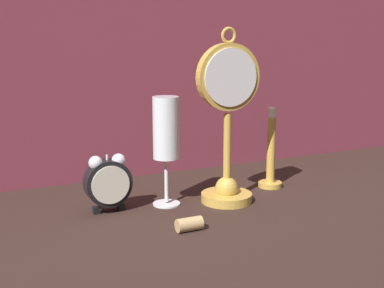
% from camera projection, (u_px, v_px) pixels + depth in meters
% --- Properties ---
extents(ground_plane, '(4.00, 4.00, 0.00)m').
position_uv_depth(ground_plane, '(213.00, 220.00, 0.90)').
color(ground_plane, black).
extents(fabric_backdrop_drape, '(1.78, 0.01, 0.71)m').
position_uv_depth(fabric_backdrop_drape, '(141.00, 9.00, 1.11)').
color(fabric_backdrop_drape, brown).
rests_on(fabric_backdrop_drape, ground_plane).
extents(pocket_watch_on_stand, '(0.12, 0.09, 0.32)m').
position_uv_depth(pocket_watch_on_stand, '(228.00, 128.00, 0.97)').
color(pocket_watch_on_stand, gold).
rests_on(pocket_watch_on_stand, ground_plane).
extents(alarm_clock_twin_bell, '(0.08, 0.03, 0.10)m').
position_uv_depth(alarm_clock_twin_bell, '(108.00, 181.00, 0.93)').
color(alarm_clock_twin_bell, black).
rests_on(alarm_clock_twin_bell, ground_plane).
extents(champagne_flute, '(0.05, 0.05, 0.20)m').
position_uv_depth(champagne_flute, '(166.00, 135.00, 0.95)').
color(champagne_flute, silver).
rests_on(champagne_flute, ground_plane).
extents(brass_candlestick, '(0.05, 0.05, 0.16)m').
position_uv_depth(brass_candlestick, '(271.00, 160.00, 1.08)').
color(brass_candlestick, gold).
rests_on(brass_candlestick, ground_plane).
extents(wine_cork, '(0.04, 0.02, 0.02)m').
position_uv_depth(wine_cork, '(189.00, 224.00, 0.85)').
color(wine_cork, tan).
rests_on(wine_cork, ground_plane).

